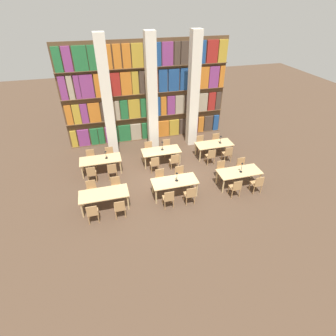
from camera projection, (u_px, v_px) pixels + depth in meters
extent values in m
plane|color=#4C3828|center=(167.00, 178.00, 12.53)|extent=(40.00, 40.00, 0.00)
cube|color=brown|center=(147.00, 93.00, 14.48)|extent=(9.13, 0.06, 5.50)
cube|color=brown|center=(149.00, 137.00, 16.01)|extent=(9.13, 0.35, 0.03)
cube|color=#B7932D|center=(74.00, 139.00, 14.77)|extent=(0.32, 0.20, 0.98)
cube|color=#84387A|center=(84.00, 138.00, 14.89)|extent=(0.61, 0.20, 0.98)
cube|color=#236B38|center=(94.00, 136.00, 15.01)|extent=(0.40, 0.20, 0.98)
cube|color=#236B38|center=(101.00, 136.00, 15.10)|extent=(0.32, 0.20, 0.98)
cube|color=#84387A|center=(109.00, 135.00, 15.19)|extent=(0.39, 0.20, 0.98)
cube|color=#236B38|center=(116.00, 134.00, 15.27)|extent=(0.29, 0.20, 0.98)
cube|color=#236B38|center=(125.00, 133.00, 15.38)|extent=(0.68, 0.20, 0.98)
cube|color=tan|center=(136.00, 132.00, 15.53)|extent=(0.60, 0.20, 0.98)
cube|color=#236B38|center=(146.00, 130.00, 15.66)|extent=(0.46, 0.20, 0.98)
cube|color=#47382D|center=(154.00, 130.00, 15.76)|extent=(0.40, 0.20, 0.98)
cube|color=orange|center=(163.00, 128.00, 15.89)|extent=(0.67, 0.20, 0.98)
cube|color=#B7932D|center=(174.00, 127.00, 16.03)|extent=(0.59, 0.20, 0.98)
cube|color=#47382D|center=(185.00, 126.00, 16.18)|extent=(0.66, 0.20, 0.98)
cube|color=#84387A|center=(194.00, 125.00, 16.31)|extent=(0.44, 0.20, 0.98)
cube|color=orange|center=(201.00, 124.00, 16.40)|extent=(0.35, 0.20, 0.98)
cube|color=#47382D|center=(208.00, 123.00, 16.51)|extent=(0.54, 0.20, 0.98)
cube|color=navy|center=(215.00, 122.00, 16.62)|extent=(0.34, 0.20, 0.98)
cube|color=brown|center=(148.00, 116.00, 15.24)|extent=(9.13, 0.35, 0.03)
cube|color=orange|center=(69.00, 115.00, 13.98)|extent=(0.33, 0.20, 1.08)
cube|color=#B7932D|center=(77.00, 114.00, 14.07)|extent=(0.38, 0.20, 1.08)
cube|color=#84387A|center=(84.00, 113.00, 14.15)|extent=(0.36, 0.20, 1.08)
cube|color=orange|center=(95.00, 112.00, 14.27)|extent=(0.61, 0.20, 1.08)
cube|color=#47382D|center=(107.00, 111.00, 14.40)|extent=(0.57, 0.20, 1.08)
cube|color=tan|center=(116.00, 110.00, 14.52)|extent=(0.37, 0.20, 1.08)
cube|color=#236B38|center=(124.00, 110.00, 14.61)|extent=(0.41, 0.20, 1.08)
cube|color=#B7932D|center=(134.00, 109.00, 14.73)|extent=(0.63, 0.20, 1.08)
cube|color=#236B38|center=(146.00, 108.00, 14.88)|extent=(0.65, 0.20, 1.08)
cube|color=navy|center=(156.00, 107.00, 15.01)|extent=(0.44, 0.20, 1.08)
cube|color=orange|center=(163.00, 106.00, 15.09)|extent=(0.31, 0.20, 1.08)
cube|color=#84387A|center=(171.00, 105.00, 15.19)|extent=(0.46, 0.20, 1.08)
cube|color=tan|center=(180.00, 104.00, 15.31)|extent=(0.56, 0.20, 1.08)
cube|color=#47382D|center=(190.00, 103.00, 15.44)|extent=(0.66, 0.20, 1.08)
cube|color=tan|center=(202.00, 102.00, 15.60)|extent=(0.66, 0.20, 1.08)
cube|color=maroon|center=(211.00, 101.00, 15.73)|extent=(0.45, 0.20, 1.08)
cube|color=#47382D|center=(218.00, 101.00, 15.82)|extent=(0.31, 0.20, 1.08)
cube|color=brown|center=(147.00, 93.00, 14.47)|extent=(9.13, 0.35, 0.03)
cube|color=#84387A|center=(63.00, 88.00, 13.18)|extent=(0.35, 0.20, 1.19)
cube|color=tan|center=(71.00, 88.00, 13.26)|extent=(0.27, 0.20, 1.19)
cube|color=#84387A|center=(77.00, 87.00, 13.33)|extent=(0.26, 0.20, 1.19)
cube|color=#84387A|center=(87.00, 86.00, 13.43)|extent=(0.65, 0.20, 1.19)
cube|color=orange|center=(97.00, 86.00, 13.54)|extent=(0.26, 0.20, 1.19)
cube|color=navy|center=(104.00, 85.00, 13.61)|extent=(0.38, 0.20, 1.19)
cube|color=maroon|center=(114.00, 84.00, 13.73)|extent=(0.60, 0.20, 1.19)
cube|color=orange|center=(126.00, 83.00, 13.86)|extent=(0.56, 0.20, 1.19)
cube|color=#B7932D|center=(135.00, 83.00, 13.97)|extent=(0.35, 0.20, 1.19)
cube|color=#47382D|center=(145.00, 82.00, 14.08)|extent=(0.61, 0.20, 1.19)
cube|color=maroon|center=(155.00, 81.00, 14.19)|extent=(0.31, 0.20, 1.19)
cube|color=navy|center=(163.00, 81.00, 14.29)|extent=(0.48, 0.20, 1.19)
cube|color=navy|center=(174.00, 80.00, 14.42)|extent=(0.61, 0.20, 1.19)
cube|color=navy|center=(184.00, 79.00, 14.55)|extent=(0.43, 0.20, 1.19)
cube|color=orange|center=(192.00, 78.00, 14.66)|extent=(0.51, 0.20, 1.19)
cube|color=orange|center=(203.00, 78.00, 14.79)|extent=(0.66, 0.20, 1.19)
cube|color=#84387A|center=(214.00, 77.00, 14.93)|extent=(0.58, 0.20, 1.19)
cube|color=orange|center=(221.00, 76.00, 15.04)|extent=(0.29, 0.20, 1.19)
cube|color=brown|center=(146.00, 67.00, 13.70)|extent=(9.13, 0.35, 0.03)
cube|color=#236B38|center=(57.00, 60.00, 12.43)|extent=(0.39, 0.20, 1.16)
cube|color=#84387A|center=(67.00, 59.00, 12.53)|extent=(0.41, 0.20, 1.16)
cube|color=#236B38|center=(80.00, 58.00, 12.65)|extent=(0.67, 0.20, 1.16)
cube|color=#236B38|center=(93.00, 58.00, 12.78)|extent=(0.46, 0.20, 1.16)
cube|color=orange|center=(105.00, 57.00, 12.90)|extent=(0.65, 0.20, 1.16)
cube|color=orange|center=(117.00, 56.00, 13.03)|extent=(0.38, 0.20, 1.16)
cube|color=orange|center=(126.00, 56.00, 13.13)|extent=(0.40, 0.20, 1.16)
cube|color=#B7932D|center=(137.00, 55.00, 13.25)|extent=(0.59, 0.20, 1.16)
cube|color=tan|center=(149.00, 55.00, 13.38)|extent=(0.59, 0.20, 1.16)
cube|color=navy|center=(158.00, 54.00, 13.48)|extent=(0.29, 0.20, 1.16)
cube|color=#84387A|center=(167.00, 54.00, 13.59)|extent=(0.59, 0.20, 1.16)
cube|color=#47382D|center=(177.00, 53.00, 13.70)|extent=(0.33, 0.20, 1.16)
cube|color=#47382D|center=(185.00, 53.00, 13.79)|extent=(0.47, 0.20, 1.16)
cube|color=#236B38|center=(195.00, 52.00, 13.91)|extent=(0.51, 0.20, 1.16)
cube|color=navy|center=(203.00, 52.00, 14.01)|extent=(0.32, 0.20, 1.16)
cube|color=maroon|center=(212.00, 51.00, 14.12)|extent=(0.63, 0.20, 1.16)
cube|color=#B7932D|center=(222.00, 51.00, 14.25)|extent=(0.51, 0.20, 1.16)
cube|color=silver|center=(107.00, 100.00, 12.84)|extent=(0.51, 0.51, 6.00)
cube|color=silver|center=(152.00, 96.00, 13.32)|extent=(0.51, 0.51, 6.00)
cube|color=silver|center=(193.00, 92.00, 13.80)|extent=(0.51, 0.51, 6.00)
cube|color=tan|center=(104.00, 194.00, 10.42)|extent=(1.95, 0.85, 0.04)
cylinder|color=tan|center=(82.00, 210.00, 10.16)|extent=(0.07, 0.07, 0.71)
cylinder|color=tan|center=(128.00, 203.00, 10.55)|extent=(0.07, 0.07, 0.71)
cylinder|color=tan|center=(82.00, 199.00, 10.72)|extent=(0.07, 0.07, 0.71)
cylinder|color=tan|center=(126.00, 192.00, 11.10)|extent=(0.07, 0.07, 0.71)
cylinder|color=tan|center=(89.00, 214.00, 10.19)|extent=(0.04, 0.04, 0.42)
cylinder|color=tan|center=(98.00, 213.00, 10.26)|extent=(0.04, 0.04, 0.42)
cylinder|color=tan|center=(89.00, 220.00, 9.92)|extent=(0.04, 0.04, 0.42)
cylinder|color=tan|center=(99.00, 219.00, 9.99)|extent=(0.04, 0.04, 0.42)
cube|color=tan|center=(93.00, 212.00, 9.96)|extent=(0.42, 0.40, 0.04)
cube|color=tan|center=(92.00, 211.00, 9.68)|extent=(0.40, 0.03, 0.42)
cylinder|color=tan|center=(97.00, 197.00, 11.03)|extent=(0.04, 0.04, 0.42)
cylinder|color=tan|center=(88.00, 199.00, 10.95)|extent=(0.04, 0.04, 0.42)
cylinder|color=tan|center=(97.00, 192.00, 11.30)|extent=(0.04, 0.04, 0.42)
cylinder|color=tan|center=(88.00, 194.00, 11.22)|extent=(0.04, 0.04, 0.42)
cube|color=tan|center=(92.00, 191.00, 11.00)|extent=(0.42, 0.40, 0.04)
cube|color=tan|center=(91.00, 184.00, 11.02)|extent=(0.40, 0.03, 0.42)
cylinder|color=tan|center=(115.00, 210.00, 10.41)|extent=(0.04, 0.04, 0.42)
cylinder|color=tan|center=(124.00, 208.00, 10.48)|extent=(0.04, 0.04, 0.42)
cylinder|color=tan|center=(116.00, 216.00, 10.13)|extent=(0.04, 0.04, 0.42)
cylinder|color=tan|center=(125.00, 214.00, 10.21)|extent=(0.04, 0.04, 0.42)
cube|color=tan|center=(120.00, 207.00, 10.18)|extent=(0.42, 0.40, 0.04)
cube|color=tan|center=(120.00, 206.00, 9.90)|extent=(0.40, 0.03, 0.42)
cylinder|color=tan|center=(122.00, 193.00, 11.25)|extent=(0.04, 0.04, 0.42)
cylinder|color=tan|center=(113.00, 195.00, 11.17)|extent=(0.04, 0.04, 0.42)
cylinder|color=tan|center=(121.00, 189.00, 11.52)|extent=(0.04, 0.04, 0.42)
cylinder|color=tan|center=(112.00, 190.00, 11.44)|extent=(0.04, 0.04, 0.42)
cube|color=tan|center=(116.00, 187.00, 11.22)|extent=(0.42, 0.40, 0.04)
cube|color=tan|center=(115.00, 181.00, 11.24)|extent=(0.40, 0.03, 0.42)
cube|color=tan|center=(175.00, 181.00, 11.11)|extent=(1.95, 0.85, 0.04)
cylinder|color=tan|center=(156.00, 197.00, 10.85)|extent=(0.07, 0.07, 0.71)
cylinder|color=tan|center=(197.00, 190.00, 11.23)|extent=(0.07, 0.07, 0.71)
cylinder|color=tan|center=(153.00, 187.00, 11.41)|extent=(0.07, 0.07, 0.71)
cylinder|color=tan|center=(191.00, 180.00, 11.79)|extent=(0.07, 0.07, 0.71)
cylinder|color=tan|center=(163.00, 200.00, 10.88)|extent=(0.04, 0.04, 0.42)
cylinder|color=tan|center=(171.00, 199.00, 10.96)|extent=(0.04, 0.04, 0.42)
cylinder|color=tan|center=(165.00, 206.00, 10.61)|extent=(0.04, 0.04, 0.42)
cylinder|color=tan|center=(173.00, 204.00, 10.68)|extent=(0.04, 0.04, 0.42)
cube|color=tan|center=(168.00, 198.00, 10.65)|extent=(0.42, 0.40, 0.04)
cube|color=tan|center=(169.00, 196.00, 10.38)|extent=(0.40, 0.03, 0.42)
cylinder|color=tan|center=(165.00, 185.00, 11.72)|extent=(0.04, 0.04, 0.42)
cylinder|color=tan|center=(158.00, 187.00, 11.64)|extent=(0.04, 0.04, 0.42)
cylinder|color=tan|center=(164.00, 181.00, 11.99)|extent=(0.04, 0.04, 0.42)
cylinder|color=tan|center=(156.00, 182.00, 11.92)|extent=(0.04, 0.04, 0.42)
cube|color=tan|center=(161.00, 180.00, 11.69)|extent=(0.42, 0.40, 0.04)
cube|color=tan|center=(160.00, 173.00, 11.71)|extent=(0.40, 0.03, 0.42)
cylinder|color=tan|center=(184.00, 197.00, 11.08)|extent=(0.04, 0.04, 0.42)
cylinder|color=tan|center=(192.00, 195.00, 11.15)|extent=(0.04, 0.04, 0.42)
cylinder|color=tan|center=(186.00, 202.00, 10.80)|extent=(0.04, 0.04, 0.42)
cylinder|color=tan|center=(195.00, 200.00, 10.88)|extent=(0.04, 0.04, 0.42)
cube|color=tan|center=(189.00, 194.00, 10.85)|extent=(0.42, 0.40, 0.04)
cube|color=tan|center=(191.00, 193.00, 10.57)|extent=(0.40, 0.03, 0.42)
cylinder|color=tan|center=(185.00, 182.00, 11.92)|extent=(0.04, 0.04, 0.42)
cylinder|color=tan|center=(177.00, 183.00, 11.84)|extent=(0.04, 0.04, 0.42)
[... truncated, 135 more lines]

